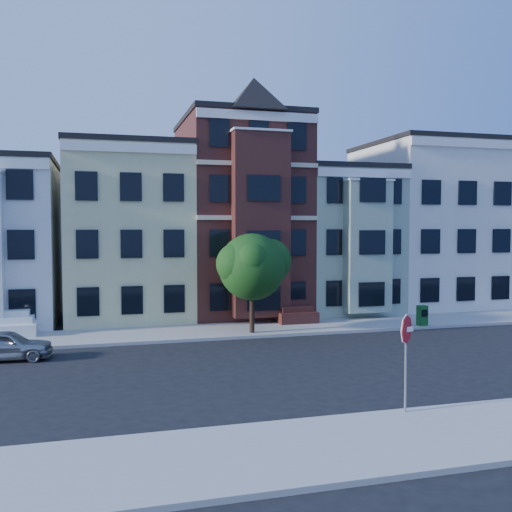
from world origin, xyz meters
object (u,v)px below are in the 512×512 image
object	(u,v)px
newspaper_box	(422,315)
stop_sign	(406,357)
street_tree	(252,271)
parked_car	(5,345)

from	to	relation	value
newspaper_box	stop_sign	distance (m)	15.21
street_tree	stop_sign	distance (m)	13.21
street_tree	newspaper_box	bearing A→B (deg)	-2.64
street_tree	newspaper_box	xyz separation A→B (m)	(9.45, -0.44, -2.56)
newspaper_box	stop_sign	xyz separation A→B (m)	(-8.37, -12.65, 1.07)
parked_car	stop_sign	distance (m)	16.26
parked_car	newspaper_box	xyz separation A→B (m)	(20.63, 2.03, 0.06)
street_tree	parked_car	distance (m)	11.75
parked_car	street_tree	bearing A→B (deg)	-73.47
parked_car	stop_sign	xyz separation A→B (m)	(12.26, -10.62, 1.13)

